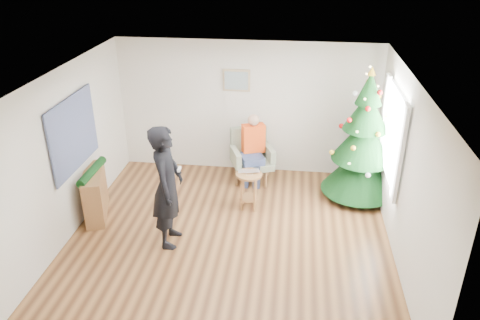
# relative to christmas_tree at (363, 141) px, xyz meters

# --- Properties ---
(floor) EXTENTS (5.00, 5.00, 0.00)m
(floor) POSITION_rel_christmas_tree_xyz_m (-2.13, -1.64, -1.08)
(floor) COLOR brown
(floor) RESTS_ON ground
(ceiling) EXTENTS (5.00, 5.00, 0.00)m
(ceiling) POSITION_rel_christmas_tree_xyz_m (-2.13, -1.64, 1.52)
(ceiling) COLOR white
(ceiling) RESTS_ON wall_back
(wall_back) EXTENTS (5.00, 0.00, 5.00)m
(wall_back) POSITION_rel_christmas_tree_xyz_m (-2.13, 0.86, 0.22)
(wall_back) COLOR silver
(wall_back) RESTS_ON floor
(wall_front) EXTENTS (5.00, 0.00, 5.00)m
(wall_front) POSITION_rel_christmas_tree_xyz_m (-2.13, -4.14, 0.22)
(wall_front) COLOR silver
(wall_front) RESTS_ON floor
(wall_left) EXTENTS (0.00, 5.00, 5.00)m
(wall_left) POSITION_rel_christmas_tree_xyz_m (-4.63, -1.64, 0.22)
(wall_left) COLOR silver
(wall_left) RESTS_ON floor
(wall_right) EXTENTS (0.00, 5.00, 5.00)m
(wall_right) POSITION_rel_christmas_tree_xyz_m (0.37, -1.64, 0.22)
(wall_right) COLOR silver
(wall_right) RESTS_ON floor
(window_panel) EXTENTS (0.04, 1.30, 1.40)m
(window_panel) POSITION_rel_christmas_tree_xyz_m (0.34, -0.64, 0.42)
(window_panel) COLOR white
(window_panel) RESTS_ON wall_right
(curtains) EXTENTS (0.05, 1.75, 1.50)m
(curtains) POSITION_rel_christmas_tree_xyz_m (0.31, -0.64, 0.42)
(curtains) COLOR white
(curtains) RESTS_ON wall_right
(christmas_tree) EXTENTS (1.33, 1.33, 2.40)m
(christmas_tree) POSITION_rel_christmas_tree_xyz_m (0.00, 0.00, 0.00)
(christmas_tree) COLOR #3F2816
(christmas_tree) RESTS_ON floor
(stool) EXTENTS (0.45, 0.45, 0.67)m
(stool) POSITION_rel_christmas_tree_xyz_m (-1.93, -0.66, -0.74)
(stool) COLOR brown
(stool) RESTS_ON floor
(laptop) EXTENTS (0.40, 0.30, 0.03)m
(laptop) POSITION_rel_christmas_tree_xyz_m (-1.93, -0.66, -0.40)
(laptop) COLOR silver
(laptop) RESTS_ON stool
(armchair) EXTENTS (0.92, 0.90, 1.00)m
(armchair) POSITION_rel_christmas_tree_xyz_m (-1.99, 0.42, -0.71)
(armchair) COLOR gray
(armchair) RESTS_ON floor
(seated_person) EXTENTS (0.53, 0.68, 1.31)m
(seated_person) POSITION_rel_christmas_tree_xyz_m (-1.97, 0.37, -0.41)
(seated_person) COLOR navy
(seated_person) RESTS_ON armchair
(standing_man) EXTENTS (0.49, 0.72, 1.93)m
(standing_man) POSITION_rel_christmas_tree_xyz_m (-3.02, -1.80, -0.12)
(standing_man) COLOR black
(standing_man) RESTS_ON floor
(game_controller) EXTENTS (0.04, 0.13, 0.04)m
(game_controller) POSITION_rel_christmas_tree_xyz_m (-2.82, -1.83, 0.20)
(game_controller) COLOR white
(game_controller) RESTS_ON standing_man
(console) EXTENTS (0.60, 1.04, 0.80)m
(console) POSITION_rel_christmas_tree_xyz_m (-4.46, -1.20, -0.68)
(console) COLOR brown
(console) RESTS_ON floor
(garland) EXTENTS (0.14, 0.90, 0.14)m
(garland) POSITION_rel_christmas_tree_xyz_m (-4.46, -1.20, -0.26)
(garland) COLOR black
(garland) RESTS_ON console
(tapestry) EXTENTS (0.03, 1.50, 1.15)m
(tapestry) POSITION_rel_christmas_tree_xyz_m (-4.59, -1.34, 0.47)
(tapestry) COLOR black
(tapestry) RESTS_ON wall_left
(framed_picture) EXTENTS (0.52, 0.05, 0.42)m
(framed_picture) POSITION_rel_christmas_tree_xyz_m (-2.33, 0.82, 0.77)
(framed_picture) COLOR tan
(framed_picture) RESTS_ON wall_back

